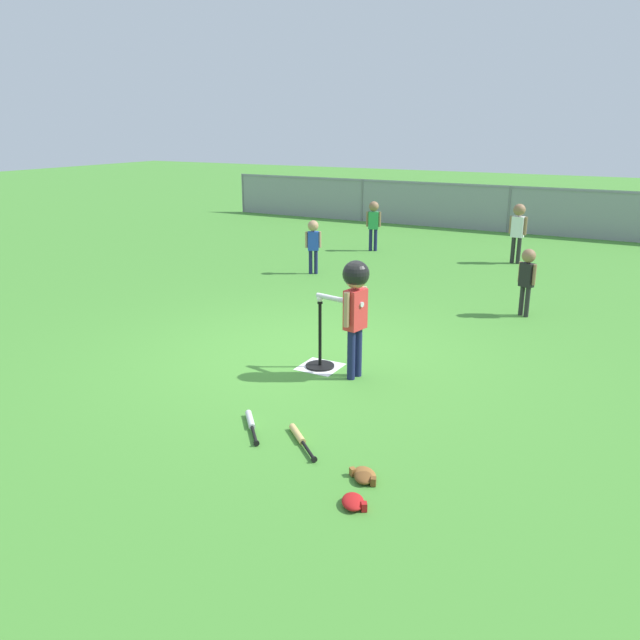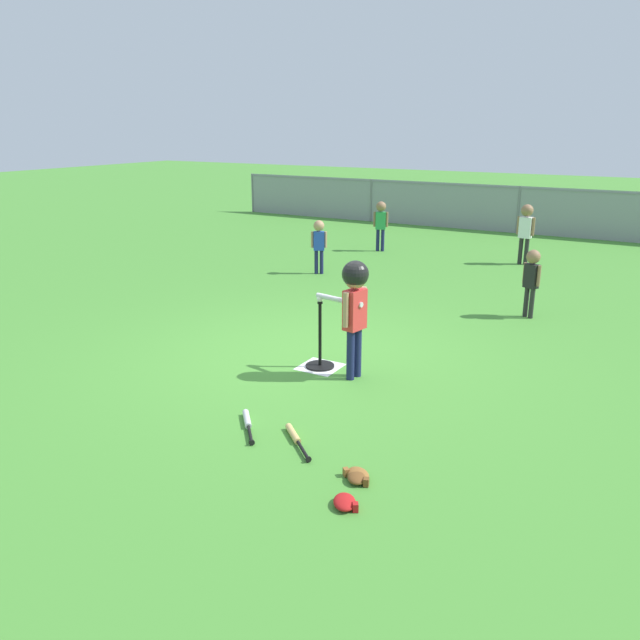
{
  "view_description": "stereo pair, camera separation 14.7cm",
  "coord_description": "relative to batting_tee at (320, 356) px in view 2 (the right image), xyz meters",
  "views": [
    {
      "loc": [
        3.52,
        -6.11,
        2.61
      ],
      "look_at": [
        0.32,
        -0.26,
        0.55
      ],
      "focal_mm": 35.87,
      "sensor_mm": 36.0,
      "label": 1
    },
    {
      "loc": [
        3.65,
        -6.04,
        2.61
      ],
      "look_at": [
        0.32,
        -0.26,
        0.55
      ],
      "focal_mm": 35.87,
      "sensor_mm": 36.0,
      "label": 2
    }
  ],
  "objects": [
    {
      "name": "fielder_deep_right",
      "position": [
        0.67,
        6.67,
        0.61
      ],
      "size": [
        0.34,
        0.23,
        1.15
      ],
      "color": "#262626",
      "rests_on": "ground_plane"
    },
    {
      "name": "ground_plane",
      "position": [
        -0.32,
        0.26,
        -0.13
      ],
      "size": [
        60.0,
        60.0,
        0.0
      ],
      "primitive_type": "plane",
      "color": "#478C33"
    },
    {
      "name": "fielder_deep_center",
      "position": [
        -2.33,
        4.0,
        0.5
      ],
      "size": [
        0.25,
        0.2,
        0.97
      ],
      "color": "#191E4C",
      "rests_on": "ground_plane"
    },
    {
      "name": "batting_tee",
      "position": [
        0.0,
        0.0,
        0.0
      ],
      "size": [
        0.32,
        0.32,
        0.76
      ],
      "color": "black",
      "rests_on": "ground_plane"
    },
    {
      "name": "glove_near_bats",
      "position": [
        1.51,
        -2.27,
        -0.09
      ],
      "size": [
        0.25,
        0.27,
        0.07
      ],
      "color": "#B21919",
      "rests_on": "ground_plane"
    },
    {
      "name": "spare_bat_silver",
      "position": [
        0.15,
        -1.58,
        -0.1
      ],
      "size": [
        0.45,
        0.5,
        0.06
      ],
      "color": "silver",
      "rests_on": "ground_plane"
    },
    {
      "name": "outfield_fence",
      "position": [
        -0.32,
        10.32,
        0.49
      ],
      "size": [
        16.06,
        0.06,
        1.15
      ],
      "color": "slate",
      "rests_on": "ground_plane"
    },
    {
      "name": "batter_child",
      "position": [
        0.46,
        -0.09,
        0.78
      ],
      "size": [
        0.65,
        0.36,
        1.28
      ],
      "color": "#191E4C",
      "rests_on": "ground_plane"
    },
    {
      "name": "fielder_near_left",
      "position": [
        -2.28,
        6.51,
        0.55
      ],
      "size": [
        0.3,
        0.21,
        1.05
      ],
      "color": "#191E4C",
      "rests_on": "ground_plane"
    },
    {
      "name": "home_plate",
      "position": [
        0.0,
        0.0,
        -0.12
      ],
      "size": [
        0.44,
        0.44,
        0.01
      ],
      "primitive_type": "cube",
      "color": "white",
      "rests_on": "ground_plane"
    },
    {
      "name": "glove_tossed_aside",
      "position": [
        1.44,
        -1.92,
        -0.09
      ],
      "size": [
        0.23,
        0.26,
        0.07
      ],
      "color": "brown",
      "rests_on": "ground_plane"
    },
    {
      "name": "baseball_on_tee",
      "position": [
        0.0,
        0.0,
        0.67
      ],
      "size": [
        0.07,
        0.07,
        0.07
      ],
      "primitive_type": "sphere",
      "color": "white",
      "rests_on": "batting_tee"
    },
    {
      "name": "fielder_deep_left",
      "position": [
        1.57,
        3.11,
        0.49
      ],
      "size": [
        0.26,
        0.19,
        0.96
      ],
      "color": "#262626",
      "rests_on": "ground_plane"
    },
    {
      "name": "spare_bat_wood",
      "position": [
        0.68,
        -1.61,
        -0.1
      ],
      "size": [
        0.5,
        0.46,
        0.06
      ],
      "color": "#DBB266",
      "rests_on": "ground_plane"
    },
    {
      "name": "glove_by_plate",
      "position": [
        1.42,
        -1.89,
        -0.09
      ],
      "size": [
        0.27,
        0.26,
        0.07
      ],
      "color": "brown",
      "rests_on": "ground_plane"
    }
  ]
}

